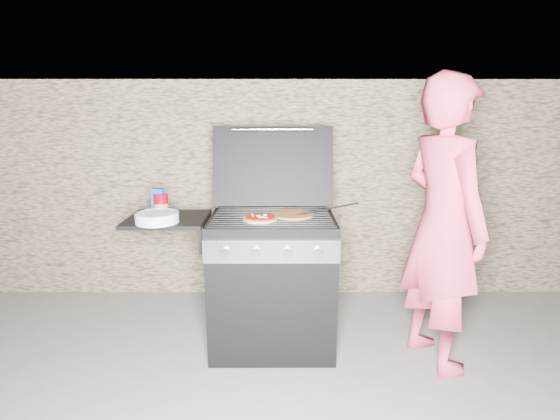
{
  "coord_description": "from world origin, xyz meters",
  "views": [
    {
      "loc": [
        0.04,
        -2.7,
        1.59
      ],
      "look_at": [
        0.05,
        0.0,
        0.95
      ],
      "focal_mm": 28.0,
      "sensor_mm": 36.0,
      "label": 1
    }
  ],
  "objects_px": {
    "pizza_topped": "(260,218)",
    "sauce_jar": "(161,205)",
    "person": "(443,225)",
    "gas_grill": "(235,283)"
  },
  "relations": [
    {
      "from": "pizza_topped",
      "to": "sauce_jar",
      "type": "xyz_separation_m",
      "value": [
        -0.65,
        0.16,
        0.05
      ]
    },
    {
      "from": "pizza_topped",
      "to": "sauce_jar",
      "type": "bearing_deg",
      "value": 166.21
    },
    {
      "from": "pizza_topped",
      "to": "sauce_jar",
      "type": "relative_size",
      "value": 1.54
    },
    {
      "from": "pizza_topped",
      "to": "person",
      "type": "xyz_separation_m",
      "value": [
        1.1,
        -0.06,
        -0.03
      ]
    },
    {
      "from": "pizza_topped",
      "to": "sauce_jar",
      "type": "distance_m",
      "value": 0.67
    },
    {
      "from": "gas_grill",
      "to": "sauce_jar",
      "type": "relative_size",
      "value": 9.59
    },
    {
      "from": "gas_grill",
      "to": "pizza_topped",
      "type": "bearing_deg",
      "value": -28.97
    },
    {
      "from": "pizza_topped",
      "to": "person",
      "type": "height_order",
      "value": "person"
    },
    {
      "from": "gas_grill",
      "to": "person",
      "type": "height_order",
      "value": "person"
    },
    {
      "from": "person",
      "to": "gas_grill",
      "type": "bearing_deg",
      "value": 63.64
    }
  ]
}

